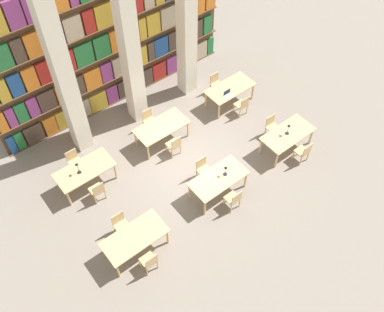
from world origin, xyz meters
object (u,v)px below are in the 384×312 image
Objects in this scene: reading_table_1 at (218,179)px; reading_table_2 at (288,135)px; chair_4 at (303,152)px; desk_lamp_2 at (77,166)px; chair_5 at (272,126)px; chair_6 at (97,190)px; chair_7 at (74,161)px; reading_table_3 at (85,171)px; chair_8 at (174,145)px; pillar_left at (65,80)px; reading_table_5 at (230,89)px; reading_table_4 at (161,128)px; chair_10 at (242,105)px; desk_lamp_1 at (289,128)px; chair_3 at (203,168)px; chair_9 at (149,120)px; chair_2 at (234,199)px; pillar_right at (187,24)px; laptop at (228,95)px; chair_11 at (216,83)px; chair_0 at (150,261)px; desk_lamp_0 at (226,169)px; pillar_center at (130,50)px.

reading_table_1 is 1.00× the size of reading_table_2.
desk_lamp_2 reaches higher than chair_4.
chair_6 is at bearing -13.09° from chair_5.
chair_5 is 1.00× the size of chair_7.
chair_7 is at bearing 91.39° from reading_table_3.
chair_8 is at bearing -14.08° from reading_table_3.
pillar_left reaches higher than reading_table_1.
chair_6 reaches higher than reading_table_5.
chair_4 is 4.93m from reading_table_4.
chair_4 and chair_10 have the same top height.
pillar_left is at bearing 60.83° from desk_lamp_2.
reading_table_2 is at bearing -25.46° from reading_table_3.
chair_3 is at bearing 165.54° from desk_lamp_1.
desk_lamp_1 is 0.50× the size of chair_9.
reading_table_1 is 2.12× the size of chair_4.
reading_table_2 is at bearing 92.95° from chair_4.
reading_table_3 is 3.11m from chair_8.
reading_table_3 is at bearing 130.66° from chair_2.
pillar_right reaches higher than reading_table_1.
chair_5 is at bearing 154.74° from chair_7.
laptop is (2.85, -1.04, 0.33)m from chair_9.
chair_2 is at bearing 55.63° from chair_11.
chair_4 is at bearing -43.94° from pillar_left.
chair_6 is at bearing -156.46° from pillar_right.
chair_5 is 0.47× the size of reading_table_3.
chair_9 reaches higher than reading_table_4.
desk_lamp_2 is (-0.16, 0.74, 0.62)m from chair_6.
chair_0 is 1.00× the size of chair_5.
chair_3 is at bearing 90.00° from chair_2.
laptop is (2.45, 2.65, -0.23)m from desk_lamp_0.
reading_table_3 is 3.11m from chair_9.
chair_3 is at bearing 153.45° from chair_4.
chair_7 is at bearing 172.95° from reading_table_5.
pillar_left is 7.52m from reading_table_2.
chair_0 reaches higher than reading_table_4.
desk_lamp_2 reaches higher than chair_8.
pillar_left is at bearing -57.38° from chair_3.
desk_lamp_1 is 7.25m from chair_7.
chair_10 is at bearing 166.16° from chair_7.
chair_3 is at bearing 26.13° from chair_0.
chair_6 is 0.98m from desk_lamp_2.
reading_table_3 is at bearing -152.24° from pillar_center.
chair_5 is (3.12, -0.05, 0.00)m from chair_3.
desk_lamp_2 is 3.34m from chair_9.
chair_9 is 3.14m from chair_11.
pillar_left is at bearing 140.15° from desk_lamp_1.
chair_8 is at bearing -135.47° from pillar_right.
desk_lamp_0 is (0.26, -0.03, 0.35)m from reading_table_1.
chair_0 is 0.47× the size of reading_table_2.
chair_3 is 3.48m from chair_4.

